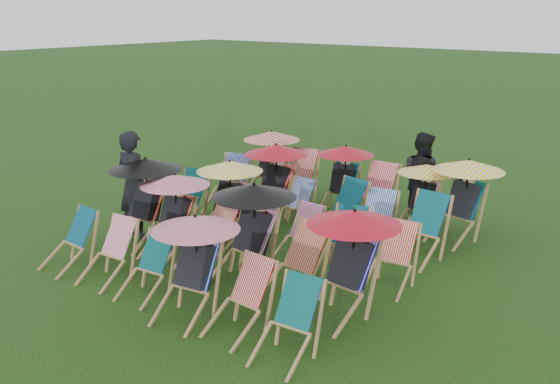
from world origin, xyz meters
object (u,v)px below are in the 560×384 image
Objects in this scene: deckchair_0 at (68,240)px; deckchair_5 at (287,323)px; deckchair_29 at (460,199)px; person_left at (133,185)px; person_rear at (421,177)px.

deckchair_0 is 4.06m from deckchair_5.
deckchair_5 is 0.64× the size of deckchair_29.
deckchair_0 is 0.47× the size of person_left.
deckchair_5 reaches higher than deckchair_0.
person_rear is at bearing 95.93° from deckchair_5.
person_rear is at bearing -135.62° from person_left.
deckchair_5 is at bearing 110.76° from person_rear.
person_left is 5.01m from person_rear.
deckchair_29 is 0.75× the size of person_left.
person_rear reaches higher than deckchair_29.
deckchair_0 is at bearing 97.16° from person_left.
person_left is at bearing 57.89° from person_rear.
person_rear is at bearing 162.51° from deckchair_29.
deckchair_5 is at bearing 2.50° from deckchair_0.
deckchair_0 is 0.52× the size of person_rear.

